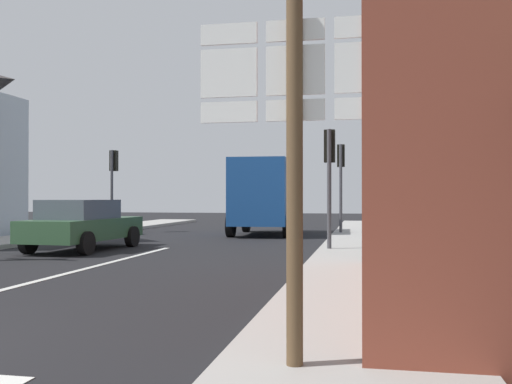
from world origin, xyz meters
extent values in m
plane|color=black|center=(0.00, 10.00, 0.00)|extent=(80.00, 80.00, 0.00)
cube|color=#9E9B96|center=(5.79, 8.00, 0.07)|extent=(2.32, 44.00, 0.14)
cube|color=silver|center=(0.00, 6.00, 0.01)|extent=(0.16, 12.00, 0.01)
cube|color=#2D5133|center=(-2.18, 10.94, 0.62)|extent=(1.96, 4.28, 0.60)
cube|color=#47515B|center=(-2.19, 10.69, 1.19)|extent=(1.65, 2.18, 0.55)
cylinder|color=black|center=(-2.99, 12.33, 0.32)|extent=(0.25, 0.65, 0.64)
cylinder|color=black|center=(-1.24, 12.25, 0.32)|extent=(0.25, 0.65, 0.64)
cylinder|color=black|center=(-3.12, 9.64, 0.32)|extent=(0.25, 0.65, 0.64)
cylinder|color=black|center=(-1.38, 9.55, 0.32)|extent=(0.25, 0.65, 0.64)
cube|color=#19478C|center=(1.84, 18.00, 1.75)|extent=(2.32, 3.77, 2.60)
cube|color=#19478C|center=(1.75, 20.50, 1.45)|extent=(2.13, 1.37, 2.00)
cube|color=#47515B|center=(1.75, 20.55, 2.25)|extent=(1.76, 0.16, 0.70)
cylinder|color=black|center=(0.66, 20.41, 0.45)|extent=(0.31, 0.91, 0.90)
cylinder|color=black|center=(2.85, 20.48, 0.45)|extent=(0.31, 0.91, 0.90)
cylinder|color=black|center=(0.77, 17.01, 0.45)|extent=(0.31, 0.91, 0.90)
cylinder|color=black|center=(2.97, 17.09, 0.45)|extent=(0.31, 0.91, 0.90)
cylinder|color=brown|center=(5.33, 0.43, 1.60)|extent=(0.14, 0.14, 3.20)
cube|color=white|center=(4.75, 0.48, 2.96)|extent=(0.50, 0.03, 0.18)
cube|color=black|center=(4.75, 0.50, 2.96)|extent=(0.43, 0.01, 0.13)
cube|color=white|center=(4.75, 0.48, 2.62)|extent=(0.50, 0.03, 0.42)
cube|color=black|center=(4.75, 0.50, 2.62)|extent=(0.43, 0.01, 0.32)
cube|color=white|center=(4.75, 0.48, 2.28)|extent=(0.50, 0.03, 0.18)
cube|color=black|center=(4.75, 0.50, 2.28)|extent=(0.43, 0.01, 0.13)
cube|color=white|center=(5.33, 0.48, 2.96)|extent=(0.50, 0.03, 0.18)
cube|color=black|center=(5.33, 0.50, 2.96)|extent=(0.43, 0.01, 0.13)
cube|color=white|center=(5.33, 0.48, 2.62)|extent=(0.50, 0.03, 0.42)
cube|color=black|center=(5.33, 0.50, 2.62)|extent=(0.43, 0.01, 0.32)
cube|color=white|center=(5.33, 0.48, 2.28)|extent=(0.50, 0.03, 0.18)
cube|color=black|center=(5.33, 0.50, 2.28)|extent=(0.43, 0.01, 0.13)
cube|color=white|center=(5.91, 0.48, 2.96)|extent=(0.50, 0.03, 0.18)
cube|color=black|center=(5.91, 0.50, 2.96)|extent=(0.43, 0.01, 0.13)
cube|color=white|center=(5.91, 0.48, 2.62)|extent=(0.50, 0.03, 0.42)
cube|color=black|center=(5.91, 0.50, 2.62)|extent=(0.43, 0.01, 0.32)
cube|color=white|center=(5.91, 0.48, 2.28)|extent=(0.50, 0.03, 0.18)
cube|color=black|center=(5.91, 0.50, 2.28)|extent=(0.43, 0.01, 0.13)
cylinder|color=#47474C|center=(-4.93, 18.57, 1.80)|extent=(0.12, 0.12, 3.59)
cube|color=black|center=(-4.93, 18.77, 3.14)|extent=(0.30, 0.28, 0.90)
sphere|color=#360303|center=(-4.93, 18.91, 3.41)|extent=(0.18, 0.18, 0.18)
sphere|color=orange|center=(-4.93, 18.91, 3.13)|extent=(0.18, 0.18, 0.18)
sphere|color=black|center=(-4.93, 18.91, 2.85)|extent=(0.18, 0.18, 0.18)
cylinder|color=#47474C|center=(4.93, 11.27, 1.71)|extent=(0.12, 0.12, 3.41)
cube|color=black|center=(4.93, 11.47, 2.96)|extent=(0.30, 0.28, 0.90)
sphere|color=#360303|center=(4.93, 11.61, 3.23)|extent=(0.18, 0.18, 0.18)
sphere|color=orange|center=(4.93, 11.61, 2.95)|extent=(0.18, 0.18, 0.18)
sphere|color=black|center=(4.93, 11.61, 2.67)|extent=(0.18, 0.18, 0.18)
cylinder|color=#47474C|center=(4.93, 18.54, 1.84)|extent=(0.12, 0.12, 3.67)
cube|color=black|center=(4.93, 18.74, 3.22)|extent=(0.30, 0.28, 0.90)
sphere|color=#360303|center=(4.93, 18.88, 3.49)|extent=(0.18, 0.18, 0.18)
sphere|color=orange|center=(4.93, 18.88, 3.21)|extent=(0.18, 0.18, 0.18)
sphere|color=black|center=(4.93, 18.88, 2.93)|extent=(0.18, 0.18, 0.18)
camera|label=1|loc=(5.92, -4.26, 1.54)|focal=39.59mm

